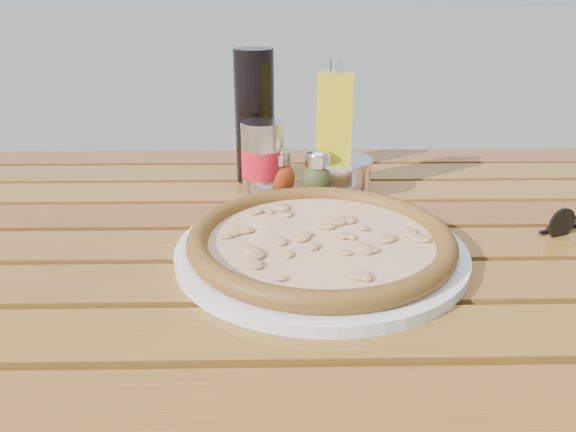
{
  "coord_description": "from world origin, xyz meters",
  "views": [
    {
      "loc": [
        -0.01,
        -0.67,
        1.06
      ],
      "look_at": [
        0.0,
        0.02,
        0.78
      ],
      "focal_mm": 35.0,
      "sensor_mm": 36.0,
      "label": 1
    }
  ],
  "objects_px": {
    "pepper_shaker": "(278,173)",
    "soda_can": "(263,160)",
    "table": "(288,293)",
    "plate": "(321,251)",
    "oregano_shaker": "(318,175)",
    "dark_bottle": "(255,117)",
    "olive_oil_cruet": "(334,132)",
    "parmesan_tin": "(342,176)",
    "pizza": "(321,239)"
  },
  "relations": [
    {
      "from": "pepper_shaker",
      "to": "soda_can",
      "type": "height_order",
      "value": "soda_can"
    },
    {
      "from": "table",
      "to": "soda_can",
      "type": "xyz_separation_m",
      "value": [
        -0.04,
        0.18,
        0.13
      ]
    },
    {
      "from": "table",
      "to": "plate",
      "type": "xyz_separation_m",
      "value": [
        0.04,
        -0.04,
        0.08
      ]
    },
    {
      "from": "oregano_shaker",
      "to": "dark_bottle",
      "type": "distance_m",
      "value": 0.16
    },
    {
      "from": "olive_oil_cruet",
      "to": "parmesan_tin",
      "type": "xyz_separation_m",
      "value": [
        0.01,
        -0.02,
        -0.07
      ]
    },
    {
      "from": "table",
      "to": "dark_bottle",
      "type": "relative_size",
      "value": 6.36
    },
    {
      "from": "pizza",
      "to": "dark_bottle",
      "type": "xyz_separation_m",
      "value": [
        -0.09,
        0.3,
        0.09
      ]
    },
    {
      "from": "oregano_shaker",
      "to": "table",
      "type": "bearing_deg",
      "value": -106.38
    },
    {
      "from": "pepper_shaker",
      "to": "soda_can",
      "type": "distance_m",
      "value": 0.03
    },
    {
      "from": "oregano_shaker",
      "to": "pizza",
      "type": "bearing_deg",
      "value": -92.62
    },
    {
      "from": "plate",
      "to": "oregano_shaker",
      "type": "bearing_deg",
      "value": 87.38
    },
    {
      "from": "plate",
      "to": "oregano_shaker",
      "type": "distance_m",
      "value": 0.21
    },
    {
      "from": "oregano_shaker",
      "to": "dark_bottle",
      "type": "height_order",
      "value": "dark_bottle"
    },
    {
      "from": "soda_can",
      "to": "pepper_shaker",
      "type": "bearing_deg",
      "value": -5.04
    },
    {
      "from": "parmesan_tin",
      "to": "pizza",
      "type": "bearing_deg",
      "value": -102.74
    },
    {
      "from": "table",
      "to": "parmesan_tin",
      "type": "distance_m",
      "value": 0.23
    },
    {
      "from": "olive_oil_cruet",
      "to": "parmesan_tin",
      "type": "distance_m",
      "value": 0.07
    },
    {
      "from": "oregano_shaker",
      "to": "soda_can",
      "type": "bearing_deg",
      "value": 169.94
    },
    {
      "from": "parmesan_tin",
      "to": "plate",
      "type": "bearing_deg",
      "value": -102.74
    },
    {
      "from": "table",
      "to": "pizza",
      "type": "height_order",
      "value": "pizza"
    },
    {
      "from": "soda_can",
      "to": "olive_oil_cruet",
      "type": "height_order",
      "value": "olive_oil_cruet"
    },
    {
      "from": "pepper_shaker",
      "to": "dark_bottle",
      "type": "distance_m",
      "value": 0.12
    },
    {
      "from": "soda_can",
      "to": "plate",
      "type": "bearing_deg",
      "value": -70.87
    },
    {
      "from": "table",
      "to": "plate",
      "type": "height_order",
      "value": "plate"
    },
    {
      "from": "plate",
      "to": "soda_can",
      "type": "height_order",
      "value": "soda_can"
    },
    {
      "from": "table",
      "to": "plate",
      "type": "relative_size",
      "value": 3.89
    },
    {
      "from": "plate",
      "to": "soda_can",
      "type": "bearing_deg",
      "value": 109.13
    },
    {
      "from": "pepper_shaker",
      "to": "olive_oil_cruet",
      "type": "relative_size",
      "value": 0.39
    },
    {
      "from": "soda_can",
      "to": "parmesan_tin",
      "type": "xyz_separation_m",
      "value": [
        0.13,
        0.01,
        -0.03
      ]
    },
    {
      "from": "plate",
      "to": "oregano_shaker",
      "type": "relative_size",
      "value": 4.39
    },
    {
      "from": "dark_bottle",
      "to": "soda_can",
      "type": "xyz_separation_m",
      "value": [
        0.01,
        -0.08,
        -0.05
      ]
    },
    {
      "from": "dark_bottle",
      "to": "olive_oil_cruet",
      "type": "relative_size",
      "value": 1.05
    },
    {
      "from": "pepper_shaker",
      "to": "pizza",
      "type": "bearing_deg",
      "value": -76.41
    },
    {
      "from": "pizza",
      "to": "parmesan_tin",
      "type": "relative_size",
      "value": 3.04
    },
    {
      "from": "oregano_shaker",
      "to": "olive_oil_cruet",
      "type": "distance_m",
      "value": 0.08
    },
    {
      "from": "pepper_shaker",
      "to": "olive_oil_cruet",
      "type": "height_order",
      "value": "olive_oil_cruet"
    },
    {
      "from": "pizza",
      "to": "parmesan_tin",
      "type": "bearing_deg",
      "value": 77.26
    },
    {
      "from": "plate",
      "to": "parmesan_tin",
      "type": "xyz_separation_m",
      "value": [
        0.05,
        0.23,
        0.02
      ]
    },
    {
      "from": "pizza",
      "to": "soda_can",
      "type": "xyz_separation_m",
      "value": [
        -0.08,
        0.22,
        0.04
      ]
    },
    {
      "from": "table",
      "to": "pizza",
      "type": "relative_size",
      "value": 3.68
    },
    {
      "from": "pepper_shaker",
      "to": "olive_oil_cruet",
      "type": "bearing_deg",
      "value": 16.63
    },
    {
      "from": "pepper_shaker",
      "to": "oregano_shaker",
      "type": "height_order",
      "value": "same"
    },
    {
      "from": "olive_oil_cruet",
      "to": "pepper_shaker",
      "type": "bearing_deg",
      "value": -163.37
    },
    {
      "from": "pizza",
      "to": "parmesan_tin",
      "type": "xyz_separation_m",
      "value": [
        0.05,
        0.23,
        0.01
      ]
    },
    {
      "from": "pizza",
      "to": "dark_bottle",
      "type": "relative_size",
      "value": 1.73
    },
    {
      "from": "pepper_shaker",
      "to": "parmesan_tin",
      "type": "distance_m",
      "value": 0.1
    },
    {
      "from": "oregano_shaker",
      "to": "olive_oil_cruet",
      "type": "relative_size",
      "value": 0.39
    },
    {
      "from": "soda_can",
      "to": "oregano_shaker",
      "type": "bearing_deg",
      "value": -10.06
    },
    {
      "from": "oregano_shaker",
      "to": "soda_can",
      "type": "distance_m",
      "value": 0.09
    },
    {
      "from": "table",
      "to": "dark_bottle",
      "type": "bearing_deg",
      "value": 101.04
    }
  ]
}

